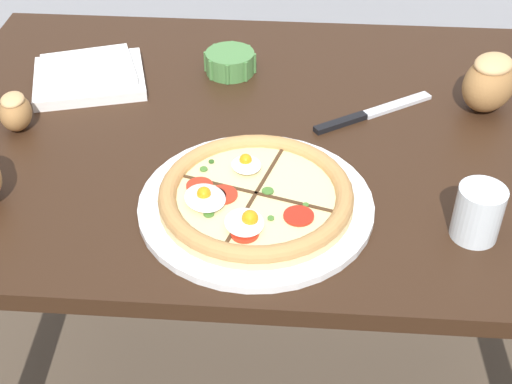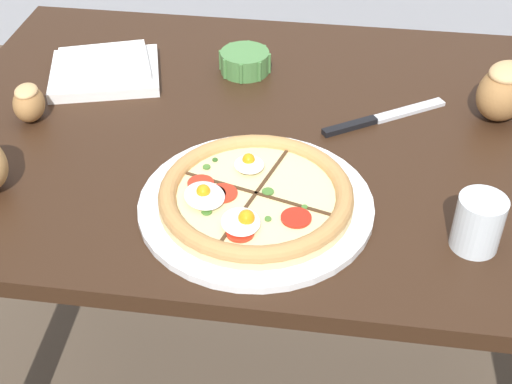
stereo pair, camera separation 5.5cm
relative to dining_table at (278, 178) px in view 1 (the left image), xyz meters
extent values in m
cube|color=#331E11|center=(0.00, 0.00, 0.09)|extent=(1.20, 0.81, 0.03)
cube|color=#331E11|center=(-0.55, 0.36, -0.27)|extent=(0.06, 0.06, 0.69)
cylinder|color=white|center=(-0.02, -0.21, 0.11)|extent=(0.34, 0.34, 0.01)
cylinder|color=#E5C684|center=(-0.02, -0.21, 0.12)|extent=(0.28, 0.28, 0.01)
cylinder|color=beige|center=(-0.02, -0.21, 0.13)|extent=(0.24, 0.24, 0.00)
torus|color=tan|center=(-0.02, -0.21, 0.13)|extent=(0.28, 0.28, 0.03)
cube|color=#472D19|center=(-0.04, -0.27, 0.13)|extent=(0.04, 0.12, 0.00)
cube|color=#472D19|center=(0.03, -0.23, 0.13)|extent=(0.12, 0.04, 0.00)
cube|color=#472D19|center=(-0.01, -0.15, 0.13)|extent=(0.04, 0.12, 0.00)
cube|color=#472D19|center=(-0.08, -0.20, 0.13)|extent=(0.12, 0.04, 0.00)
cylinder|color=red|center=(-0.09, -0.23, 0.14)|extent=(0.04, 0.04, 0.00)
cylinder|color=red|center=(0.04, -0.26, 0.14)|extent=(0.04, 0.04, 0.00)
cylinder|color=red|center=(-0.07, -0.22, 0.14)|extent=(0.04, 0.04, 0.00)
cylinder|color=red|center=(-0.03, -0.30, 0.14)|extent=(0.04, 0.04, 0.00)
cylinder|color=red|center=(-0.11, -0.20, 0.14)|extent=(0.04, 0.04, 0.00)
ellipsoid|color=white|center=(-0.09, -0.24, 0.14)|extent=(0.08, 0.09, 0.01)
sphere|color=orange|center=(-0.10, -0.23, 0.15)|extent=(0.02, 0.02, 0.02)
ellipsoid|color=white|center=(-0.04, -0.15, 0.14)|extent=(0.06, 0.06, 0.01)
sphere|color=orange|center=(-0.04, -0.15, 0.15)|extent=(0.02, 0.02, 0.02)
ellipsoid|color=white|center=(-0.04, -0.28, 0.14)|extent=(0.07, 0.08, 0.01)
sphere|color=orange|center=(-0.03, -0.28, 0.15)|extent=(0.02, 0.02, 0.02)
cylinder|color=#477A2D|center=(0.00, -0.27, 0.14)|extent=(0.01, 0.01, 0.00)
cylinder|color=#477A2D|center=(0.05, -0.23, 0.14)|extent=(0.01, 0.01, 0.00)
cylinder|color=#2D5B1E|center=(-0.10, -0.14, 0.14)|extent=(0.01, 0.01, 0.00)
cylinder|color=#477A2D|center=(-0.01, -0.21, 0.14)|extent=(0.02, 0.02, 0.00)
cylinder|color=#477A2D|center=(-0.11, -0.16, 0.14)|extent=(0.01, 0.01, 0.00)
cylinder|color=#477A2D|center=(-0.09, -0.26, 0.14)|extent=(0.01, 0.01, 0.00)
cylinder|color=#4C8442|center=(-0.10, 0.18, 0.13)|extent=(0.09, 0.09, 0.04)
cylinder|color=gold|center=(-0.10, 0.18, 0.13)|extent=(0.07, 0.07, 0.02)
cylinder|color=#4C8442|center=(-0.06, 0.18, 0.13)|extent=(0.01, 0.01, 0.04)
cylinder|color=#4C8442|center=(-0.07, 0.22, 0.13)|extent=(0.01, 0.01, 0.04)
cylinder|color=#4C8442|center=(-0.10, 0.23, 0.13)|extent=(0.01, 0.01, 0.04)
cylinder|color=#4C8442|center=(-0.13, 0.22, 0.13)|extent=(0.01, 0.01, 0.04)
cylinder|color=#4C8442|center=(-0.15, 0.18, 0.13)|extent=(0.01, 0.01, 0.04)
cylinder|color=#4C8442|center=(-0.13, 0.15, 0.13)|extent=(0.01, 0.01, 0.04)
cylinder|color=#4C8442|center=(-0.10, 0.14, 0.13)|extent=(0.01, 0.01, 0.04)
cylinder|color=#4C8442|center=(-0.07, 0.15, 0.13)|extent=(0.01, 0.01, 0.04)
cube|color=white|center=(-0.36, 0.12, 0.12)|extent=(0.24, 0.21, 0.02)
cube|color=white|center=(-0.36, 0.12, 0.13)|extent=(0.20, 0.19, 0.02)
ellipsoid|color=#A3703D|center=(-0.44, -0.03, 0.14)|extent=(0.07, 0.08, 0.06)
ellipsoid|color=tan|center=(-0.44, -0.03, 0.16)|extent=(0.05, 0.06, 0.02)
ellipsoid|color=#A3703D|center=(0.35, 0.09, 0.15)|extent=(0.13, 0.14, 0.09)
ellipsoid|color=tan|center=(0.35, 0.09, 0.19)|extent=(0.09, 0.10, 0.03)
cube|color=silver|center=(0.20, 0.08, 0.11)|extent=(0.13, 0.09, 0.01)
cube|color=black|center=(0.10, 0.02, 0.11)|extent=(0.09, 0.07, 0.01)
cylinder|color=white|center=(0.28, -0.25, 0.15)|extent=(0.07, 0.07, 0.08)
cylinder|color=silver|center=(0.28, -0.25, 0.13)|extent=(0.06, 0.06, 0.04)
camera|label=1|loc=(0.03, -1.00, 0.78)|focal=50.00mm
camera|label=2|loc=(0.09, -1.00, 0.78)|focal=50.00mm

